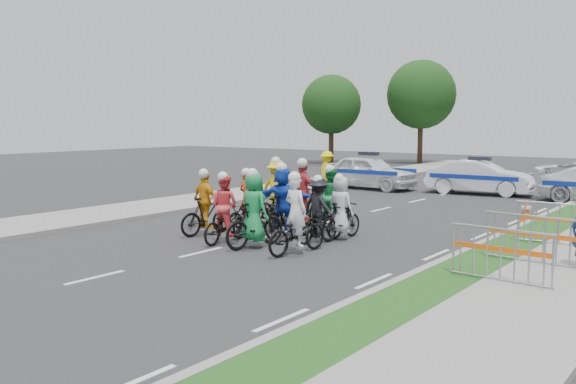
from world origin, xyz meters
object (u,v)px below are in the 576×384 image
Objects in this scene: rider_1 at (254,217)px; rider_0 at (297,227)px; rider_7 at (341,214)px; marshal_hiviz at (327,170)px; parked_bike at (291,184)px; barrier_0 at (500,258)px; tree_3 at (421,95)px; tree_0 at (331,105)px; rider_4 at (319,216)px; rider_3 at (206,209)px; rider_8 at (331,206)px; police_car_0 at (369,172)px; police_car_1 at (479,177)px; rider_10 at (277,197)px; rider_6 at (248,210)px; barrier_1 at (531,241)px; barrier_2 at (559,226)px; rider_5 at (283,205)px; cone_0 at (526,211)px; rider_9 at (304,201)px; rider_2 at (225,216)px.

rider_0 is at bearing -169.43° from rider_1.
rider_1 is 2.44m from rider_7.
parked_bike is at bearing 119.71° from marshal_hiviz.
tree_3 is at bearing 116.85° from barrier_0.
tree_0 reaches higher than parked_bike.
rider_4 is (-0.35, 1.49, 0.04)m from rider_0.
rider_8 is (2.33, 2.62, -0.01)m from rider_3.
police_car_0 reaches higher than police_car_1.
police_car_1 is at bearing -82.87° from rider_1.
police_car_0 is at bearing -63.24° from rider_1.
rider_10 is 10.26m from police_car_0.
rider_3 is 0.29× the size of tree_0.
rider_6 is 2.33m from rider_8.
police_car_1 is at bearing -39.36° from tree_0.
rider_0 is at bearing -154.25° from police_car_0.
tree_0 is at bearing -52.18° from rider_0.
marshal_hiviz is 0.86× the size of barrier_1.
rider_0 is 13.98m from marshal_hiviz.
tree_0 is 6.44m from tree_3.
rider_8 is at bearing -57.85° from tree_0.
rider_1 is 7.36m from barrier_2.
rider_10 is at bearing 147.36° from marshal_hiviz.
tree_3 reaches higher than rider_5.
marshal_hiviz reaches higher than barrier_2.
rider_5 is 12.52m from police_car_0.
rider_1 is at bearing -118.06° from cone_0.
rider_10 is 7.24m from parked_bike.
rider_0 is at bearing 176.98° from barrier_0.
parked_bike is (-6.06, 6.47, -0.27)m from rider_8.
police_car_0 reaches higher than barrier_1.
marshal_hiviz is (-3.69, 8.62, 0.09)m from rider_10.
rider_3 is 0.91× the size of barrier_2.
tree_3 reaches higher than cone_0.
police_car_1 is (-0.40, 12.86, 0.04)m from rider_4.
rider_1 is at bearing 88.19° from rider_8.
rider_3 is 8.96m from barrier_2.
police_car_1 is at bearing -95.94° from rider_6.
tree_3 reaches higher than rider_9.
tree_0 is at bearing -67.84° from rider_2.
rider_1 is 3.33m from rider_9.
cone_0 is at bearing -129.05° from rider_8.
tree_0 reaches higher than rider_1.
rider_9 is 2.88× the size of cone_0.
rider_6 is at bearing 179.88° from barrier_1.
rider_8 reaches higher than barrier_1.
police_car_0 is at bearing -3.26° from parked_bike.
rider_5 reaches higher than barrier_2.
rider_4 is at bearing -153.49° from rider_3.
barrier_0 and barrier_2 have the same top height.
rider_3 is 1.05× the size of marshal_hiviz.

